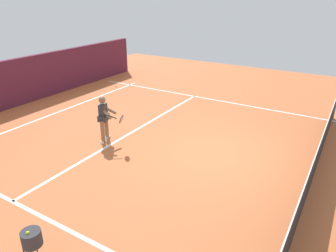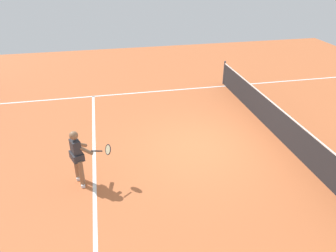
# 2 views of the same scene
# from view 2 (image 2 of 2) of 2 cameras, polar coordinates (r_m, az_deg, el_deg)

# --- Properties ---
(ground_plane) EXTENTS (24.99, 24.99, 0.00)m
(ground_plane) POSITION_cam_2_polar(r_m,az_deg,el_deg) (10.27, 5.37, -3.59)
(ground_plane) COLOR #C66638
(service_line_marking) EXTENTS (9.59, 0.10, 0.01)m
(service_line_marking) POSITION_cam_2_polar(r_m,az_deg,el_deg) (9.92, -12.94, -5.54)
(service_line_marking) COLOR white
(service_line_marking) RESTS_ON ground
(sideline_left_marking) EXTENTS (0.10, 17.23, 0.01)m
(sideline_left_marking) POSITION_cam_2_polar(r_m,az_deg,el_deg) (14.43, -0.11, 6.30)
(sideline_left_marking) COLOR white
(sideline_left_marking) RESTS_ON ground
(court_net) EXTENTS (10.27, 0.08, 1.09)m
(court_net) POSITION_cam_2_polar(r_m,az_deg,el_deg) (11.08, 19.19, 0.37)
(court_net) COLOR #4C4C51
(court_net) RESTS_ON ground
(tennis_player) EXTENTS (0.67, 1.10, 1.55)m
(tennis_player) POSITION_cam_2_polar(r_m,az_deg,el_deg) (8.57, -15.64, -5.03)
(tennis_player) COLOR #8C6647
(tennis_player) RESTS_ON ground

